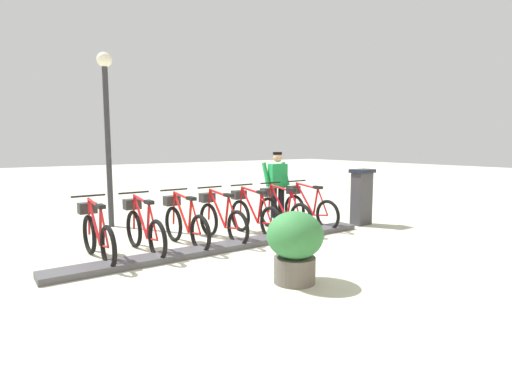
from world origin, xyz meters
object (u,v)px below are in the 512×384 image
object	(u,v)px
lamp_post	(107,114)
bike_docked_0	(308,207)
bike_docked_4	(184,223)
bike_docked_6	(97,234)
bike_docked_1	(282,211)
bike_docked_3	(220,218)
worker_near_rack	(277,184)
planter_bush	(295,243)
bike_docked_2	(253,214)
bike_docked_5	(143,228)
payment_kiosk	(361,196)

from	to	relation	value
lamp_post	bike_docked_0	bearing A→B (deg)	-125.29
bike_docked_4	bike_docked_6	size ratio (longest dim) A/B	1.00
bike_docked_1	lamp_post	xyz separation A→B (m)	(2.57, 2.86, 2.08)
bike_docked_0	bike_docked_4	world-z (taller)	same
bike_docked_3	bike_docked_4	world-z (taller)	same
bike_docked_0	bike_docked_6	xyz separation A→B (m)	(0.00, 4.57, 0.00)
worker_near_rack	planter_bush	xyz separation A→B (m)	(-3.50, 2.49, -0.37)
bike_docked_2	bike_docked_5	size ratio (longest dim) A/B	1.00
bike_docked_1	bike_docked_6	world-z (taller)	same
payment_kiosk	bike_docked_5	world-z (taller)	payment_kiosk
bike_docked_1	bike_docked_5	world-z (taller)	same
bike_docked_0	lamp_post	size ratio (longest dim) A/B	0.45
bike_docked_2	bike_docked_4	world-z (taller)	same
lamp_post	planter_bush	world-z (taller)	lamp_post
bike_docked_2	bike_docked_4	distance (m)	1.52
payment_kiosk	planter_bush	distance (m)	4.32
worker_near_rack	bike_docked_1	bearing A→B (deg)	146.84
bike_docked_1	planter_bush	distance (m)	3.25
bike_docked_1	bike_docked_5	distance (m)	3.04
payment_kiosk	bike_docked_5	xyz separation A→B (m)	(0.57, 4.93, -0.24)
bike_docked_3	bike_docked_6	world-z (taller)	same
bike_docked_0	lamp_post	xyz separation A→B (m)	(2.57, 3.63, 2.08)
payment_kiosk	bike_docked_3	world-z (taller)	payment_kiosk
bike_docked_5	planter_bush	distance (m)	2.86
bike_docked_5	planter_bush	size ratio (longest dim) A/B	1.77
payment_kiosk	worker_near_rack	bearing A→B (deg)	42.24
bike_docked_0	bike_docked_1	world-z (taller)	same
bike_docked_4	lamp_post	world-z (taller)	lamp_post
bike_docked_2	worker_near_rack	bearing A→B (deg)	-56.74
planter_bush	payment_kiosk	bearing A→B (deg)	-61.59
bike_docked_3	worker_near_rack	xyz separation A→B (m)	(0.87, -2.09, 0.48)
bike_docked_5	bike_docked_1	bearing A→B (deg)	-90.00
bike_docked_5	worker_near_rack	world-z (taller)	worker_near_rack
bike_docked_1	bike_docked_6	size ratio (longest dim) A/B	1.00
bike_docked_6	payment_kiosk	bearing A→B (deg)	-95.74
bike_docked_3	bike_docked_6	distance (m)	2.28
lamp_post	bike_docked_1	bearing A→B (deg)	-131.85
bike_docked_3	worker_near_rack	size ratio (longest dim) A/B	1.04
bike_docked_0	bike_docked_4	size ratio (longest dim) A/B	1.00
bike_docked_6	lamp_post	size ratio (longest dim) A/B	0.45
bike_docked_0	bike_docked_3	distance (m)	2.28
bike_docked_0	worker_near_rack	distance (m)	1.01
bike_docked_2	bike_docked_3	distance (m)	0.76
planter_bush	lamp_post	bearing A→B (deg)	10.37
bike_docked_3	planter_bush	bearing A→B (deg)	171.49
bike_docked_0	bike_docked_2	world-z (taller)	same
bike_docked_3	bike_docked_4	size ratio (longest dim) A/B	1.00
bike_docked_3	lamp_post	world-z (taller)	lamp_post
bike_docked_6	bike_docked_5	bearing A→B (deg)	-90.00
payment_kiosk	bike_docked_2	distance (m)	2.72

